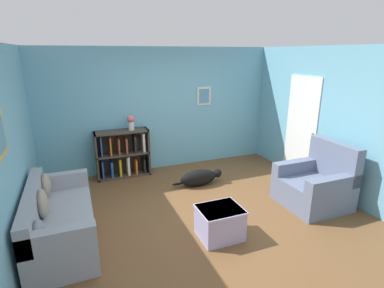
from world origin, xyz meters
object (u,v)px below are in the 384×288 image
Objects in this scene: coffee_table at (220,222)px; recliner_chair at (316,184)px; vase at (131,121)px; dog at (199,177)px; couch at (58,221)px; bookshelf at (123,154)px.

recliner_chair is at bearing 7.84° from coffee_table.
vase reaches higher than coffee_table.
coffee_table is 1.94× the size of vase.
vase is (-1.08, 1.02, 0.99)m from dog.
dog is at bearing 76.28° from coffee_table.
couch reaches higher than dog.
recliner_chair reaches higher than coffee_table.
bookshelf is 3.73m from recliner_chair.
bookshelf is 3.50× the size of vase.
couch is 2.66m from dog.
bookshelf is (1.21, 2.00, 0.16)m from couch.
coffee_table is (2.07, -0.72, -0.07)m from couch.
dog is (2.48, 0.95, -0.15)m from couch.
recliner_chair is (2.81, -2.45, -0.11)m from bookshelf.
recliner_chair reaches higher than dog.
dog is at bearing 21.02° from couch.
bookshelf is at bearing 58.90° from couch.
recliner_chair is 3.66m from vase.
recliner_chair is 1.97m from coffee_table.
recliner_chair reaches higher than couch.
recliner_chair is 2.09m from dog.
bookshelf reaches higher than dog.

